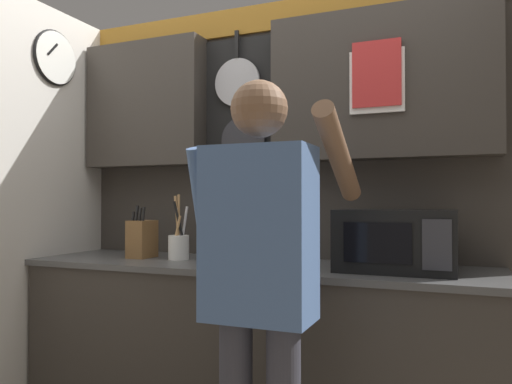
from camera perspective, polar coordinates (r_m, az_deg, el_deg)
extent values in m
cube|color=#38332D|center=(2.61, -0.62, -18.64)|extent=(2.31, 0.59, 0.90)
cube|color=#4C4C4C|center=(2.51, -0.62, -8.49)|extent=(2.34, 0.62, 0.03)
cube|color=#38332D|center=(2.78, 1.93, -2.45)|extent=(2.91, 0.04, 2.34)
cube|color=#99661E|center=(2.93, 1.70, 19.38)|extent=(2.87, 0.02, 0.15)
cube|color=#38332D|center=(3.11, -12.51, 9.68)|extent=(0.76, 0.16, 0.74)
cube|color=#38332D|center=(2.59, 14.04, 11.84)|extent=(1.10, 0.16, 0.74)
cube|color=black|center=(2.83, -1.54, 5.61)|extent=(0.46, 0.01, 1.20)
cylinder|color=#B7B7BC|center=(2.88, -2.16, 12.41)|extent=(0.27, 0.02, 0.27)
cube|color=black|center=(2.93, -2.21, 16.51)|extent=(0.02, 0.02, 0.16)
cylinder|color=#2D2D33|center=(2.81, -1.47, 5.98)|extent=(0.26, 0.02, 0.26)
cube|color=black|center=(2.83, -1.52, 10.09)|extent=(0.02, 0.02, 0.14)
cylinder|color=#B7B7BC|center=(2.80, -2.10, -0.47)|extent=(0.26, 0.02, 0.26)
cube|color=black|center=(2.80, -2.15, 3.68)|extent=(0.02, 0.02, 0.15)
cylinder|color=red|center=(2.83, -3.25, -1.20)|extent=(0.01, 0.01, 0.18)
ellipsoid|color=red|center=(2.83, -3.26, -3.22)|extent=(0.04, 0.01, 0.04)
cylinder|color=silver|center=(2.79, -1.77, -1.70)|extent=(0.01, 0.01, 0.22)
ellipsoid|color=silver|center=(2.80, -1.77, -4.33)|extent=(0.05, 0.01, 0.05)
cylinder|color=black|center=(2.76, -0.24, -1.86)|extent=(0.01, 0.01, 0.24)
ellipsoid|color=black|center=(2.76, -0.24, -4.62)|extent=(0.04, 0.01, 0.04)
cube|color=white|center=(2.50, 13.64, 12.19)|extent=(0.26, 0.02, 0.30)
cube|color=red|center=(2.50, 13.61, 13.02)|extent=(0.23, 0.02, 0.32)
cube|color=silver|center=(2.87, -26.58, -2.29)|extent=(0.04, 1.60, 2.34)
cylinder|color=white|center=(3.15, -21.92, 14.04)|extent=(0.02, 0.30, 0.30)
torus|color=black|center=(3.15, -21.97, 14.02)|extent=(0.02, 0.32, 0.32)
cube|color=black|center=(3.13, -22.22, 14.87)|extent=(0.01, 0.08, 0.09)
cube|color=black|center=(2.31, 15.73, -5.33)|extent=(0.51, 0.35, 0.27)
cube|color=black|center=(2.14, 13.67, -5.68)|extent=(0.28, 0.01, 0.17)
cube|color=#333338|center=(2.11, 19.98, -5.70)|extent=(0.11, 0.01, 0.20)
cube|color=brown|center=(2.81, -12.91, -5.27)|extent=(0.11, 0.15, 0.20)
cylinder|color=black|center=(2.79, -13.85, -2.69)|extent=(0.02, 0.03, 0.05)
cylinder|color=black|center=(2.78, -13.49, -2.36)|extent=(0.02, 0.03, 0.08)
cylinder|color=black|center=(2.77, -13.12, -2.51)|extent=(0.02, 0.03, 0.07)
cylinder|color=black|center=(2.75, -12.75, -2.45)|extent=(0.02, 0.03, 0.08)
cylinder|color=white|center=(2.68, -8.85, -6.28)|extent=(0.11, 0.11, 0.13)
cylinder|color=tan|center=(2.66, -9.06, -4.63)|extent=(0.04, 0.04, 0.18)
cylinder|color=silver|center=(2.69, -8.24, -4.09)|extent=(0.05, 0.02, 0.23)
cylinder|color=tan|center=(2.69, -8.98, -3.47)|extent=(0.06, 0.04, 0.29)
cylinder|color=silver|center=(2.69, -8.70, -4.16)|extent=(0.05, 0.03, 0.22)
cylinder|color=black|center=(2.67, -8.76, -3.78)|extent=(0.06, 0.05, 0.26)
cylinder|color=tan|center=(2.69, -8.84, -3.40)|extent=(0.03, 0.04, 0.29)
cube|color=#4C6B9E|center=(1.76, 0.37, -4.72)|extent=(0.38, 0.22, 0.61)
sphere|color=brown|center=(1.79, 0.37, 9.46)|extent=(0.20, 0.20, 0.20)
cylinder|color=#4C6B9E|center=(1.89, -5.69, -3.12)|extent=(0.08, 0.23, 0.55)
cylinder|color=brown|center=(1.92, 9.43, 4.16)|extent=(0.08, 0.51, 0.35)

